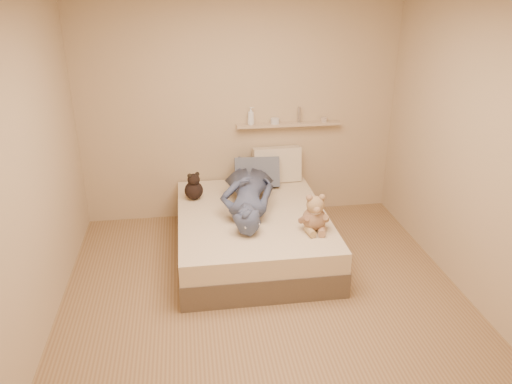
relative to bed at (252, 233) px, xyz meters
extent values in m
plane|color=olive|center=(0.00, -0.93, -0.22)|extent=(3.80, 3.80, 0.00)
plane|color=tan|center=(0.00, 0.97, 1.08)|extent=(3.60, 0.00, 3.60)
plane|color=tan|center=(0.00, -2.83, 1.08)|extent=(3.60, 0.00, 3.60)
plane|color=tan|center=(-1.80, -0.93, 1.08)|extent=(0.00, 3.80, 3.80)
plane|color=tan|center=(1.80, -0.93, 1.08)|extent=(0.00, 3.80, 3.80)
cube|color=brown|center=(0.00, 0.00, -0.10)|extent=(1.50, 1.90, 0.25)
cube|color=beige|center=(0.00, 0.00, 0.13)|extent=(1.48, 1.88, 0.20)
cube|color=silver|center=(-0.08, -0.51, 0.36)|extent=(0.17, 0.12, 0.05)
cube|color=black|center=(-0.07, -0.51, 0.38)|extent=(0.09, 0.06, 0.03)
sphere|color=#8B674C|center=(0.53, -0.45, 0.34)|extent=(0.23, 0.23, 0.23)
sphere|color=tan|center=(0.53, -0.46, 0.49)|extent=(0.17, 0.17, 0.17)
sphere|color=#8E644D|center=(0.47, -0.46, 0.57)|extent=(0.06, 0.06, 0.06)
sphere|color=#987C53|center=(0.59, -0.47, 0.57)|extent=(0.06, 0.06, 0.06)
sphere|color=#A27C59|center=(0.52, -0.54, 0.48)|extent=(0.07, 0.07, 0.07)
cylinder|color=#896249|center=(0.42, -0.47, 0.35)|extent=(0.10, 0.16, 0.13)
cylinder|color=#916F4D|center=(0.63, -0.48, 0.35)|extent=(0.11, 0.16, 0.13)
cylinder|color=#A58858|center=(0.47, -0.54, 0.26)|extent=(0.09, 0.16, 0.07)
cylinder|color=#9E7454|center=(0.58, -0.55, 0.26)|extent=(0.11, 0.16, 0.07)
cylinder|color=beige|center=(0.53, -0.46, 0.42)|extent=(0.12, 0.12, 0.02)
sphere|color=black|center=(-0.57, 0.44, 0.33)|extent=(0.20, 0.20, 0.20)
sphere|color=black|center=(-0.56, 0.43, 0.45)|extent=(0.13, 0.13, 0.13)
sphere|color=black|center=(-0.61, 0.41, 0.51)|extent=(0.05, 0.05, 0.05)
sphere|color=black|center=(-0.52, 0.44, 0.51)|extent=(0.05, 0.05, 0.05)
cube|color=beige|center=(0.40, 0.83, 0.43)|extent=(0.56, 0.23, 0.42)
cube|color=#555B67|center=(0.15, 0.69, 0.40)|extent=(0.51, 0.28, 0.37)
imported|color=#404865|center=(-0.02, 0.18, 0.40)|extent=(0.77, 1.55, 0.36)
cube|color=tan|center=(0.55, 0.91, 0.88)|extent=(1.20, 0.12, 0.03)
imported|color=white|center=(0.11, 0.91, 0.99)|extent=(0.08, 0.08, 0.20)
cylinder|color=silver|center=(0.39, 0.91, 0.92)|extent=(0.10, 0.10, 0.06)
cylinder|color=#BDBCC1|center=(0.67, 0.91, 0.98)|extent=(0.04, 0.04, 0.18)
cylinder|color=beige|center=(0.97, 0.91, 0.92)|extent=(0.07, 0.07, 0.05)
camera|label=1|loc=(-0.62, -4.51, 2.42)|focal=35.00mm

